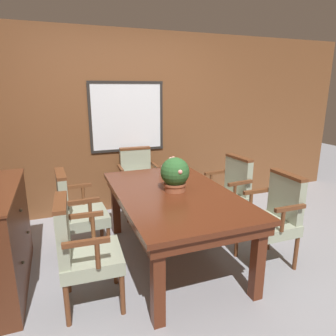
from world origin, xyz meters
The scene contains 9 objects.
ground_plane centered at (0.00, 0.00, 0.00)m, with size 14.00×14.00×0.00m, color #93969E.
wall_back centered at (0.00, 1.84, 1.23)m, with size 7.20×0.08×2.45m.
dining_table centered at (0.09, 0.29, 0.64)m, with size 1.07×1.79×0.73m.
chair_right_near centered at (0.99, -0.09, 0.50)m, with size 0.47×0.51×0.91m.
chair_left_near centered at (-0.82, -0.09, 0.50)m, with size 0.49×0.53×0.91m.
chair_head_far centered at (0.06, 1.57, 0.50)m, with size 0.52×0.48×0.91m.
chair_left_far centered at (-0.81, 0.72, 0.50)m, with size 0.49×0.52×0.91m.
chair_right_far centered at (0.96, 0.68, 0.50)m, with size 0.51×0.54×0.91m.
potted_plant centered at (0.11, 0.32, 0.90)m, with size 0.28×0.29×0.33m.
Camera 1 is at (-0.92, -2.26, 1.70)m, focal length 32.00 mm.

